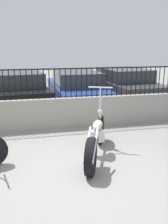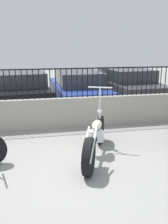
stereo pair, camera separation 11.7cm
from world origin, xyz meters
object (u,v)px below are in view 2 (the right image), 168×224
at_px(car_blue, 78,88).
at_px(motorcycle_white, 95,141).
at_px(car_dark_grey, 124,85).
at_px(car_black, 21,89).

bearing_deg(car_blue, motorcycle_white, 172.32).
height_order(motorcycle_white, car_dark_grey, car_dark_grey).
distance_m(car_black, car_blue, 2.13).
xyz_separation_m(car_blue, car_dark_grey, (1.86, 0.02, 0.04)).
relative_size(car_black, car_blue, 0.95).
bearing_deg(motorcycle_white, car_black, 40.78).
distance_m(car_blue, car_dark_grey, 1.86).
bearing_deg(motorcycle_white, car_dark_grey, -3.29).
bearing_deg(car_black, motorcycle_white, -169.05).
bearing_deg(car_black, car_blue, -100.25).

